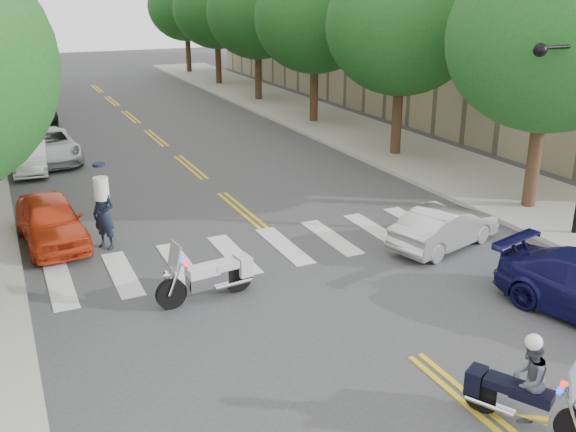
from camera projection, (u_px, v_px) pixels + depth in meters
ground at (415, 356)px, 13.04m from camera, size 140.00×140.00×0.00m
sidewalk_right at (325, 121)px, 35.57m from camera, size 5.00×60.00×0.15m
tree_r_0 at (550, 39)px, 19.76m from camera, size 6.40×6.40×8.45m
tree_r_1 at (402, 26)px, 26.60m from camera, size 6.40×6.40×8.45m
tree_r_2 at (315, 18)px, 33.45m from camera, size 6.40×6.40×8.45m
tree_r_3 at (257, 13)px, 40.29m from camera, size 6.40×6.40×8.45m
tree_r_4 at (216, 9)px, 47.14m from camera, size 6.40×6.40×8.45m
tree_r_5 at (186, 6)px, 53.98m from camera, size 6.40×6.40×8.45m
motorcycle_police at (524, 385)px, 10.74m from camera, size 1.29×2.01×1.78m
motorcycle_parked at (213, 276)px, 15.35m from camera, size 2.47×0.76×1.59m
officer_standing at (104, 214)px, 18.13m from camera, size 0.83×0.88×2.02m
convertible at (445, 227)px, 18.32m from camera, size 3.91×2.30×1.22m
parked_car_a at (51, 221)px, 18.55m from camera, size 1.96×4.22×1.40m
parked_car_b at (31, 157)px, 25.87m from camera, size 1.55×3.68×1.18m
parked_car_c at (49, 146)px, 27.45m from camera, size 2.57×5.00×1.35m
parked_car_d at (32, 109)px, 35.13m from camera, size 2.31×5.29×1.51m
parked_car_e at (31, 108)px, 36.02m from camera, size 1.93×3.98×1.31m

